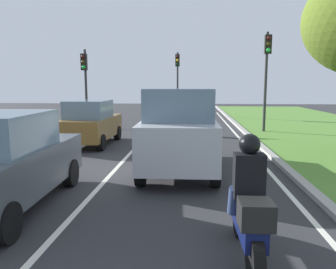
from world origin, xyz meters
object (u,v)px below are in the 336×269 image
rider_person (249,175)px  traffic_light_near_right (267,64)px  traffic_light_overhead_left (85,75)px  traffic_light_far_median (177,73)px  car_suv_ahead (179,129)px  car_hatchback_far (91,123)px  car_sedan_left_lane (2,162)px  motorcycle (248,220)px

rider_person → traffic_light_near_right: size_ratio=0.24×
rider_person → traffic_light_overhead_left: 15.88m
rider_person → traffic_light_near_right: bearing=76.2°
traffic_light_near_right → traffic_light_far_median: bearing=118.1°
car_suv_ahead → rider_person: 4.88m
car_hatchback_far → rider_person: car_hatchback_far is taller
car_hatchback_far → traffic_light_far_median: (2.89, 12.93, 2.44)m
traffic_light_near_right → rider_person: bearing=-102.7°
car_hatchback_far → traffic_light_far_median: 13.47m
car_sedan_left_lane → car_hatchback_far: car_sedan_left_lane is taller
car_sedan_left_lane → rider_person: 4.67m
car_sedan_left_lane → car_hatchback_far: bearing=91.7°
traffic_light_overhead_left → car_sedan_left_lane: bearing=-79.3°
car_hatchback_far → traffic_light_far_median: size_ratio=0.77×
motorcycle → traffic_light_near_right: bearing=76.2°
car_sedan_left_lane → rider_person: bearing=-22.0°
car_hatchback_far → motorcycle: 9.95m
rider_person → traffic_light_near_right: traffic_light_near_right is taller
traffic_light_near_right → traffic_light_far_median: traffic_light_near_right is taller
car_suv_ahead → motorcycle: bearing=-77.9°
traffic_light_near_right → traffic_light_overhead_left: bearing=170.6°
traffic_light_near_right → car_suv_ahead: bearing=-116.7°
traffic_light_far_median → car_suv_ahead: bearing=-87.3°
traffic_light_near_right → traffic_light_overhead_left: 9.77m
car_suv_ahead → traffic_light_near_right: (3.97, 7.91, 2.21)m
traffic_light_overhead_left → car_suv_ahead: bearing=-59.2°
car_sedan_left_lane → car_hatchback_far: 7.06m
car_suv_ahead → traffic_light_far_median: bearing=91.9°
car_hatchback_far → car_suv_ahead: bearing=-45.7°
car_suv_ahead → car_hatchback_far: size_ratio=1.22×
motorcycle → traffic_light_near_right: traffic_light_near_right is taller
car_suv_ahead → traffic_light_near_right: 9.12m
motorcycle → traffic_light_overhead_left: size_ratio=0.44×
car_suv_ahead → motorcycle: size_ratio=2.38×
motorcycle → traffic_light_far_median: 21.89m
car_sedan_left_lane → traffic_light_overhead_left: size_ratio=1.00×
motorcycle → traffic_light_overhead_left: 16.01m
car_suv_ahead → rider_person: car_suv_ahead is taller
car_sedan_left_lane → traffic_light_far_median: 20.27m
car_sedan_left_lane → traffic_light_far_median: (2.47, 19.97, 2.40)m
motorcycle → car_suv_ahead: bearing=101.9°
traffic_light_far_median → traffic_light_near_right: bearing=-61.9°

